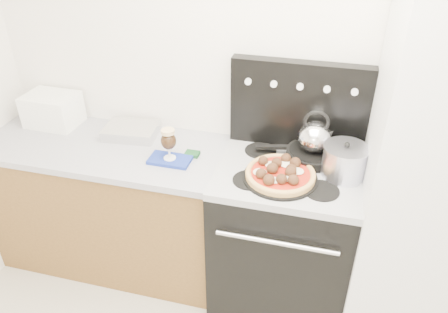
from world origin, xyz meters
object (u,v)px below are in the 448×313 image
(toaster_oven, at_px, (53,110))
(skillet, at_px, (313,155))
(pizza, at_px, (280,173))
(stock_pot, at_px, (344,162))
(oven_mitt, at_px, (170,160))
(stove_body, at_px, (282,237))
(beer_glass, at_px, (169,144))
(fridge, at_px, (431,187))
(base_cabinet, at_px, (114,206))
(pizza_pan, at_px, (280,178))
(tea_kettle, at_px, (315,134))

(toaster_oven, distance_m, skillet, 1.63)
(pizza, distance_m, stock_pot, 0.33)
(pizza, bearing_deg, oven_mitt, 175.98)
(pizza, relative_size, skillet, 1.23)
(toaster_oven, relative_size, oven_mitt, 1.37)
(stove_body, relative_size, pizza, 2.46)
(beer_glass, bearing_deg, fridge, 1.18)
(base_cabinet, height_order, fridge, fridge)
(beer_glass, xyz_separation_m, stock_pot, (0.93, 0.07, -0.01))
(base_cabinet, distance_m, oven_mitt, 0.66)
(stock_pot, bearing_deg, pizza_pan, -159.92)
(base_cabinet, distance_m, fridge, 1.88)
(fridge, xyz_separation_m, pizza, (-0.73, -0.07, 0.01))
(toaster_oven, xyz_separation_m, pizza_pan, (1.49, -0.28, -0.07))
(fridge, distance_m, tea_kettle, 0.62)
(fridge, distance_m, oven_mitt, 1.35)
(tea_kettle, height_order, stock_pot, tea_kettle)
(base_cabinet, distance_m, pizza_pan, 1.19)
(pizza_pan, xyz_separation_m, stock_pot, (0.31, 0.11, 0.07))
(fridge, relative_size, skillet, 6.54)
(tea_kettle, bearing_deg, stock_pot, -54.23)
(pizza_pan, height_order, pizza, pizza)
(oven_mitt, distance_m, beer_glass, 0.10)
(base_cabinet, xyz_separation_m, stock_pot, (1.38, -0.01, 0.57))
(base_cabinet, distance_m, stove_body, 1.11)
(tea_kettle, bearing_deg, beer_glass, 177.10)
(beer_glass, bearing_deg, pizza, -4.02)
(pizza_pan, height_order, tea_kettle, tea_kettle)
(pizza_pan, bearing_deg, fridge, 5.55)
(base_cabinet, bearing_deg, pizza, -6.46)
(beer_glass, relative_size, pizza_pan, 0.48)
(stove_body, bearing_deg, oven_mitt, -175.38)
(stove_body, distance_m, oven_mitt, 0.81)
(skillet, bearing_deg, toaster_oven, 178.47)
(base_cabinet, height_order, stock_pot, stock_pot)
(beer_glass, bearing_deg, tea_kettle, 14.27)
(stock_pot, bearing_deg, skillet, 142.94)
(skillet, bearing_deg, tea_kettle, 0.00)
(fridge, height_order, oven_mitt, fridge)
(stove_body, height_order, stock_pot, stock_pot)
(stove_body, distance_m, stock_pot, 0.63)
(oven_mitt, distance_m, pizza, 0.62)
(stove_body, bearing_deg, pizza_pan, -109.01)
(tea_kettle, distance_m, stock_pot, 0.22)
(stock_pot, bearing_deg, tea_kettle, 142.94)
(base_cabinet, height_order, pizza_pan, pizza_pan)
(oven_mitt, relative_size, skillet, 0.80)
(toaster_oven, height_order, oven_mitt, toaster_oven)
(base_cabinet, relative_size, toaster_oven, 4.57)
(oven_mitt, relative_size, stock_pot, 1.04)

